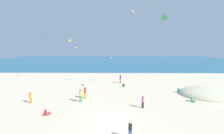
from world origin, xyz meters
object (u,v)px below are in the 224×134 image
object	(u,v)px
person_7	(81,95)
kite_orange	(110,57)
kite_teal	(163,57)
kite_purple	(46,32)
person_2	(84,84)
person_6	(85,92)
beach_chair_mid_beach	(124,85)
person_5	(179,91)
person_0	(130,129)
kite_green	(164,18)
person_4	(143,101)
kite_yellow	(70,41)
kite_pink	(133,11)
person_1	(31,97)
beach_chair_far_right	(47,113)
person_3	(120,78)
kite_white	(76,48)
beach_chair_near_camera	(192,100)

from	to	relation	value
person_7	kite_orange	bearing A→B (deg)	-10.09
kite_teal	kite_purple	xyz separation A→B (m)	(-27.70, -9.65, 5.84)
person_2	person_6	distance (m)	6.53
beach_chair_mid_beach	person_5	distance (m)	8.98
person_0	kite_green	size ratio (longest dim) A/B	0.72
person_5	person_2	bearing A→B (deg)	117.38
person_4	kite_green	xyz separation A→B (m)	(4.45, 7.09, 10.83)
person_5	person_0	bearing A→B (deg)	-178.80
person_0	kite_teal	world-z (taller)	kite_teal
kite_yellow	kite_green	bearing A→B (deg)	-41.25
beach_chair_mid_beach	kite_purple	bearing A→B (deg)	114.48
kite_teal	kite_pink	xyz separation A→B (m)	(-9.26, -4.60, 10.97)
person_6	kite_pink	size ratio (longest dim) A/B	1.60
person_7	kite_pink	bearing A→B (deg)	-27.18
person_1	kite_pink	size ratio (longest dim) A/B	1.45
kite_purple	kite_yellow	world-z (taller)	kite_purple
person_6	kite_green	xyz separation A→B (m)	(11.96, 4.19, 10.73)
person_6	kite_purple	bearing A→B (deg)	157.12
person_4	kite_orange	world-z (taller)	kite_orange
beach_chair_far_right	kite_green	world-z (taller)	kite_green
person_4	person_6	size ratio (longest dim) A/B	0.89
person_5	kite_orange	xyz separation A→B (m)	(-11.23, 14.01, 4.05)
person_5	kite_yellow	xyz separation A→B (m)	(-23.30, 19.81, 8.47)
kite_purple	kite_orange	distance (m)	15.71
person_3	kite_purple	distance (m)	17.96
person_1	kite_white	size ratio (longest dim) A/B	1.05
person_2	person_1	bearing A→B (deg)	17.42
beach_chair_mid_beach	person_6	size ratio (longest dim) A/B	0.48
beach_chair_mid_beach	kite_yellow	distance (m)	24.00
person_7	kite_white	bearing A→B (deg)	17.20
person_6	kite_purple	distance (m)	16.97
beach_chair_far_right	person_1	world-z (taller)	person_1
beach_chair_near_camera	person_1	distance (m)	21.25
kite_green	kite_teal	bearing A→B (deg)	69.76
person_7	kite_green	distance (m)	17.16
beach_chair_mid_beach	person_3	world-z (taller)	person_3
beach_chair_far_right	person_6	size ratio (longest dim) A/B	0.51
kite_pink	person_3	bearing A→B (deg)	-112.84
person_4	kite_yellow	size ratio (longest dim) A/B	0.99
person_5	kite_white	world-z (taller)	kite_white
person_2	person_7	world-z (taller)	person_7
kite_teal	person_2	bearing A→B (deg)	-144.81
person_4	kite_white	distance (m)	28.29
person_2	kite_green	distance (m)	17.81
person_7	kite_orange	size ratio (longest dim) A/B	1.12
person_2	kite_orange	bearing A→B (deg)	-153.90
beach_chair_far_right	person_0	distance (m)	9.28
kite_green	kite_yellow	bearing A→B (deg)	138.75
kite_green	kite_teal	world-z (taller)	kite_green
kite_yellow	person_6	bearing A→B (deg)	-68.37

